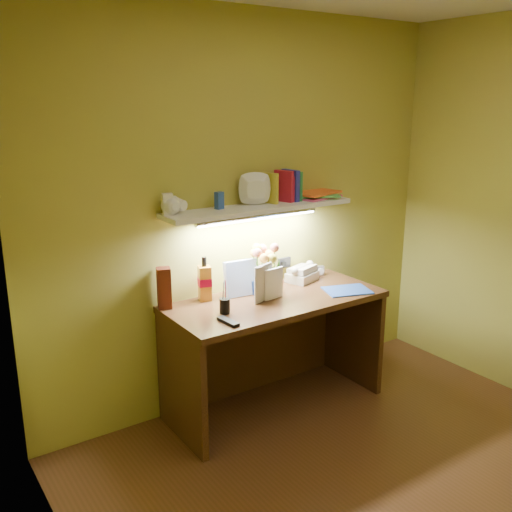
{
  "coord_description": "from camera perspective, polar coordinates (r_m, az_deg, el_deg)",
  "views": [
    {
      "loc": [
        -2.01,
        -1.52,
        1.95
      ],
      "look_at": [
        -0.05,
        1.35,
        1.0
      ],
      "focal_mm": 40.0,
      "sensor_mm": 36.0,
      "label": 1
    }
  ],
  "objects": [
    {
      "name": "wall_shelf",
      "position": [
        3.61,
        0.83,
        5.47
      ],
      "size": [
        1.32,
        0.38,
        0.23
      ],
      "color": "white",
      "rests_on": "ground"
    },
    {
      "name": "ground",
      "position": [
        3.19,
        15.86,
        -23.11
      ],
      "size": [
        3.0,
        3.0,
        0.0
      ],
      "primitive_type": "plane",
      "color": "#543219",
      "rests_on": "ground"
    },
    {
      "name": "pen_cup",
      "position": [
        3.33,
        -3.15,
        -4.49
      ],
      "size": [
        0.08,
        0.08,
        0.15
      ],
      "primitive_type": "cylinder",
      "rotation": [
        0.0,
        0.0,
        -0.32
      ],
      "color": "black",
      "rests_on": "desk"
    },
    {
      "name": "blue_folder",
      "position": [
        3.77,
        9.1,
        -3.41
      ],
      "size": [
        0.34,
        0.29,
        0.01
      ],
      "primitive_type": "cube",
      "rotation": [
        0.0,
        0.0,
        -0.33
      ],
      "color": "#2B52AF",
      "rests_on": "desk"
    },
    {
      "name": "flower_bouquet",
      "position": [
        3.65,
        0.71,
        -1.33
      ],
      "size": [
        0.2,
        0.2,
        0.31
      ],
      "primitive_type": null,
      "rotation": [
        0.0,
        0.0,
        -0.03
      ],
      "color": "#0D1B3A",
      "rests_on": "desk"
    },
    {
      "name": "desk_clock",
      "position": [
        4.06,
        6.31,
        -1.48
      ],
      "size": [
        0.08,
        0.06,
        0.07
      ],
      "primitive_type": "cube",
      "rotation": [
        0.0,
        0.0,
        -0.37
      ],
      "color": "#B1B1B5",
      "rests_on": "desk"
    },
    {
      "name": "art_card",
      "position": [
        3.62,
        -1.46,
        -2.21
      ],
      "size": [
        0.23,
        0.07,
        0.23
      ],
      "primitive_type": null,
      "rotation": [
        0.0,
        0.0,
        -0.09
      ],
      "color": "silver",
      "rests_on": "desk"
    },
    {
      "name": "desk_book_a",
      "position": [
        3.44,
        -0.08,
        -3.05
      ],
      "size": [
        0.17,
        0.08,
        0.23
      ],
      "primitive_type": "imported",
      "rotation": [
        0.0,
        0.0,
        0.32
      ],
      "color": "beige",
      "rests_on": "desk"
    },
    {
      "name": "whisky_bottle",
      "position": [
        3.53,
        -5.16,
        -2.27
      ],
      "size": [
        0.09,
        0.09,
        0.28
      ],
      "primitive_type": null,
      "rotation": [
        0.0,
        0.0,
        -0.31
      ],
      "color": "#C5771A",
      "rests_on": "desk"
    },
    {
      "name": "desk_book_b",
      "position": [
        3.51,
        0.93,
        -3.01
      ],
      "size": [
        0.15,
        0.03,
        0.2
      ],
      "primitive_type": "imported",
      "rotation": [
        0.0,
        0.0,
        0.08
      ],
      "color": "white",
      "rests_on": "desk"
    },
    {
      "name": "tv_remote",
      "position": [
        3.21,
        -2.81,
        -6.55
      ],
      "size": [
        0.06,
        0.16,
        0.02
      ],
      "primitive_type": "cube",
      "rotation": [
        0.0,
        0.0,
        0.09
      ],
      "color": "black",
      "rests_on": "desk"
    },
    {
      "name": "desk",
      "position": [
        3.73,
        1.95,
        -9.68
      ],
      "size": [
        1.4,
        0.6,
        0.75
      ],
      "primitive_type": "cube",
      "color": "#341D0E",
      "rests_on": "ground"
    },
    {
      "name": "whisky_box",
      "position": [
        3.43,
        -9.18,
        -3.18
      ],
      "size": [
        0.1,
        0.1,
        0.25
      ],
      "primitive_type": "cube",
      "rotation": [
        0.0,
        0.0,
        -0.33
      ],
      "color": "#521C0E",
      "rests_on": "desk"
    },
    {
      "name": "telephone",
      "position": [
        3.92,
        4.64,
        -1.64
      ],
      "size": [
        0.24,
        0.21,
        0.12
      ],
      "primitive_type": null,
      "rotation": [
        0.0,
        0.0,
        0.33
      ],
      "color": "beige",
      "rests_on": "desk"
    }
  ]
}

